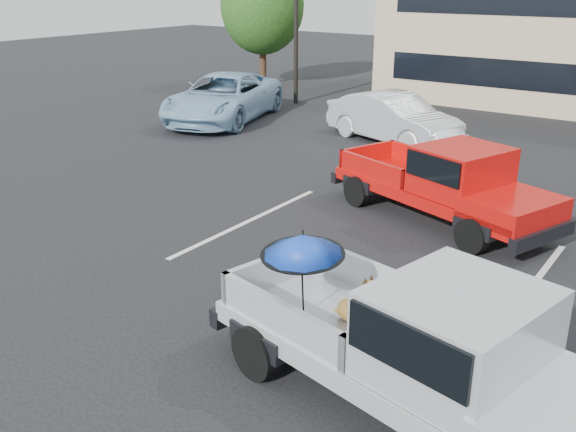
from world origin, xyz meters
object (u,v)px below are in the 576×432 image
Objects in this scene: silver_pickup at (437,348)px; red_pickup at (454,182)px; blue_suv at (223,98)px; tree_left at (262,5)px; silver_sedan at (394,118)px.

silver_pickup is 6.86m from red_pickup.
silver_pickup is 0.98× the size of blue_suv.
red_pickup is 12.15m from blue_suv.
tree_left is at bearing 100.77° from blue_suv.
blue_suv is at bearing 173.96° from red_pickup.
red_pickup is at bearing -126.70° from silver_sedan.
silver_sedan is (-6.66, 12.36, -0.27)m from silver_pickup.
tree_left is 12.70m from silver_sedan.
blue_suv is (3.75, -7.35, -2.89)m from tree_left.
red_pickup is at bearing -40.65° from tree_left.
blue_suv is at bearing 150.90° from silver_pickup.
blue_suv is (-6.62, -0.63, 0.07)m from silver_sedan.
tree_left is 0.99× the size of blue_suv.
red_pickup is 1.19× the size of silver_sedan.
red_pickup is at bearing 122.15° from silver_pickup.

